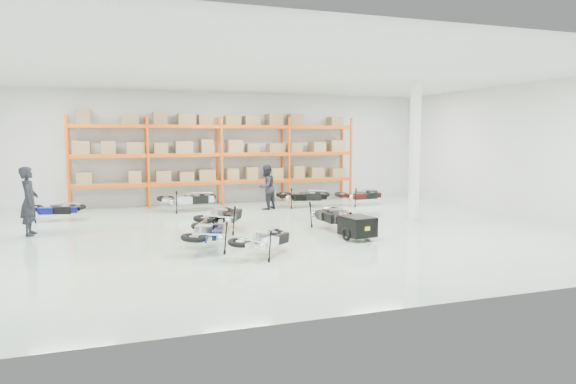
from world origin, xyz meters
name	(u,v)px	position (x,y,z in m)	size (l,w,h in m)	color
room	(265,154)	(0.00, 0.00, 2.25)	(18.00, 18.00, 18.00)	#B4C9B5
pallet_rack	(219,148)	(0.00, 6.45, 2.26)	(11.28, 0.98, 3.62)	#E74E0C
structural_column	(415,151)	(5.20, 0.50, 2.25)	(0.25, 0.25, 4.50)	white
moto_blue_centre	(207,228)	(-1.98, -1.74, 0.54)	(0.78, 1.76, 1.08)	#061643
moto_silver_left	(265,235)	(-0.85, -2.79, 0.49)	(0.72, 1.61, 0.99)	silver
moto_black_far_left	(223,212)	(-1.13, 0.55, 0.58)	(0.84, 1.89, 1.15)	black
moto_touring_right	(333,211)	(1.99, -0.24, 0.55)	(0.80, 1.80, 1.10)	black
trailer	(357,226)	(1.99, -1.83, 0.36)	(0.82, 1.51, 0.62)	black
moto_back_a	(54,206)	(-5.93, 4.14, 0.49)	(0.72, 1.61, 0.99)	#0B0D69
moto_back_b	(188,196)	(-1.50, 4.91, 0.57)	(0.84, 1.88, 1.15)	silver
moto_back_c	(304,193)	(2.89, 4.56, 0.56)	(0.81, 1.82, 1.11)	black
moto_back_d	(360,192)	(5.20, 4.30, 0.52)	(0.76, 1.71, 1.05)	#3A0B0B
person_left	(29,201)	(-6.30, 1.72, 0.96)	(0.70, 0.46, 1.91)	black
person_back	(266,187)	(1.33, 4.40, 0.84)	(0.82, 0.64, 1.68)	#23212A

